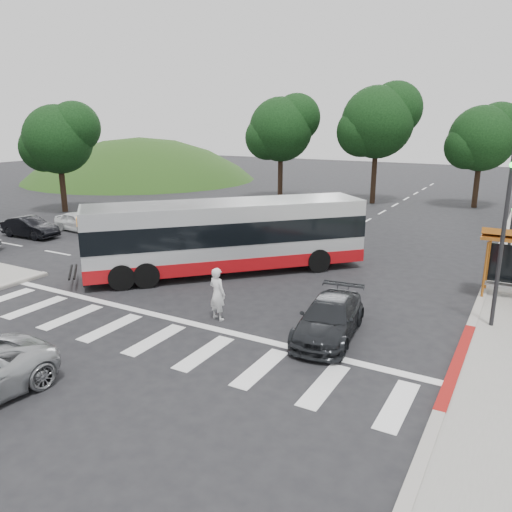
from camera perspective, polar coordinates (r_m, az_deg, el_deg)
The scene contains 16 objects.
ground at distance 20.78m, azimuth -2.48°, elevation -4.47°, with size 140.00×140.00×0.00m, color black.
curb_east at distance 25.57m, azimuth 25.18°, elevation -1.97°, with size 0.30×40.00×0.15m, color #9E9991.
curb_east_red at distance 16.21m, azimuth 22.02°, elevation -11.31°, with size 0.32×6.00×0.15m, color maroon.
hillside_nw at distance 63.36m, azimuth -12.92°, elevation 8.57°, with size 44.00×44.00×10.00m, color #1A3D13.
crosswalk_ladder at distance 17.06m, azimuth -11.49°, elevation -9.33°, with size 18.00×2.60×0.01m, color silver.
traffic_signal_ne_tall at distance 18.35m, azimuth 26.59°, elevation 3.80°, with size 0.18×0.37×6.50m.
traffic_signal_ne_short at distance 25.48m, azimuth 27.22°, elevation 3.32°, with size 0.18×0.37×4.00m.
tree_north_a at distance 44.38m, azimuth 13.82°, elevation 14.76°, with size 6.60×6.15×10.17m.
tree_north_b at distance 44.86m, azimuth 24.51°, elevation 12.24°, with size 5.72×5.33×8.43m.
tree_north_c at distance 45.43m, azimuth 2.99°, elevation 14.37°, with size 6.16×5.74×9.30m.
tree_west_a at distance 41.89m, azimuth -21.58°, elevation 12.41°, with size 5.72×5.33×8.43m.
transit_bus at distance 23.53m, azimuth -3.38°, elevation 2.13°, with size 2.81×12.97×3.35m, color #B9BCBE, non-canonical shape.
pedestrian at distance 18.05m, azimuth -4.44°, elevation -4.33°, with size 0.71×0.47×1.95m, color silver.
dark_sedan at distance 16.91m, azimuth 8.38°, elevation -7.06°, with size 1.80×4.42×1.28m, color black.
west_car_white at distance 34.51m, azimuth -19.63°, elevation 3.72°, with size 1.46×3.64×1.24m, color silver.
west_car_black at distance 33.80m, azimuth -24.44°, elevation 3.02°, with size 1.34×3.84×1.27m, color black.
Camera 1 is at (10.38, -16.57, 7.03)m, focal length 35.00 mm.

